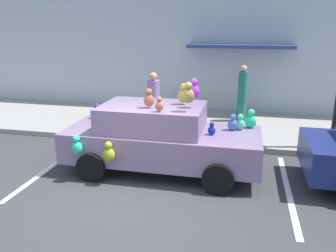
% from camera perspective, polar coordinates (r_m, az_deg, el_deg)
% --- Properties ---
extents(ground_plane, '(60.00, 60.00, 0.00)m').
position_cam_1_polar(ground_plane, '(6.89, -6.73, -11.65)').
color(ground_plane, '#38383A').
extents(sidewalk, '(24.00, 4.00, 0.15)m').
position_cam_1_polar(sidewalk, '(11.36, 1.61, 0.34)').
color(sidewalk, gray).
rests_on(sidewalk, ground).
extents(storefront_building, '(24.00, 1.25, 6.40)m').
position_cam_1_polar(storefront_building, '(13.01, 3.73, 16.29)').
color(storefront_building, '#B2B7C1').
rests_on(storefront_building, ground).
extents(parking_stripe_front, '(0.12, 3.60, 0.01)m').
position_cam_1_polar(parking_stripe_front, '(7.51, 19.44, -10.02)').
color(parking_stripe_front, silver).
rests_on(parking_stripe_front, ground).
extents(parking_stripe_rear, '(0.12, 3.60, 0.01)m').
position_cam_1_polar(parking_stripe_rear, '(8.63, -18.91, -6.44)').
color(parking_stripe_rear, silver).
rests_on(parking_stripe_rear, ground).
extents(plush_covered_car, '(4.35, 2.05, 2.18)m').
position_cam_1_polar(plush_covered_car, '(7.71, -1.40, -1.89)').
color(plush_covered_car, gray).
rests_on(plush_covered_car, ground).
extents(teddy_bear_on_sidewalk, '(0.43, 0.36, 0.82)m').
position_cam_1_polar(teddy_bear_on_sidewalk, '(10.54, -5.10, 1.57)').
color(teddy_bear_on_sidewalk, pink).
rests_on(teddy_bear_on_sidewalk, sidewalk).
extents(pedestrian_near_shopfront, '(0.31, 0.31, 1.86)m').
position_cam_1_polar(pedestrian_near_shopfront, '(11.51, 12.32, 5.06)').
color(pedestrian_near_shopfront, '#1F6655').
rests_on(pedestrian_near_shopfront, sidewalk).
extents(pedestrian_walking_past, '(0.39, 0.39, 1.69)m').
position_cam_1_polar(pedestrian_walking_past, '(10.78, -2.45, 4.13)').
color(pedestrian_walking_past, '#966FAC').
rests_on(pedestrian_walking_past, sidewalk).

